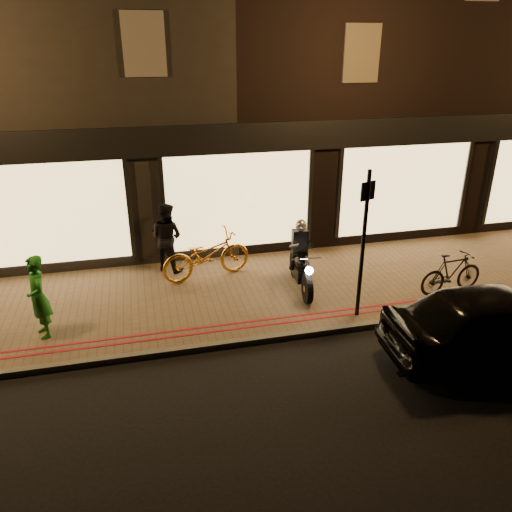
# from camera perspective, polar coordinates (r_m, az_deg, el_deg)

# --- Properties ---
(ground) EXTENTS (90.00, 90.00, 0.00)m
(ground) POSITION_cam_1_polar(r_m,az_deg,el_deg) (9.64, 3.03, -9.68)
(ground) COLOR black
(ground) RESTS_ON ground
(sidewalk) EXTENTS (50.00, 4.00, 0.12)m
(sidewalk) POSITION_cam_1_polar(r_m,az_deg,el_deg) (11.28, 0.15, -4.08)
(sidewalk) COLOR brown
(sidewalk) RESTS_ON ground
(kerb_stone) EXTENTS (50.00, 0.14, 0.12)m
(kerb_stone) POSITION_cam_1_polar(r_m,az_deg,el_deg) (9.65, 2.95, -9.23)
(kerb_stone) COLOR #59544C
(kerb_stone) RESTS_ON ground
(red_kerb_lines) EXTENTS (50.00, 0.26, 0.01)m
(red_kerb_lines) POSITION_cam_1_polar(r_m,az_deg,el_deg) (10.03, 2.15, -7.44)
(red_kerb_lines) COLOR maroon
(red_kerb_lines) RESTS_ON sidewalk
(building_row) EXTENTS (48.00, 10.11, 8.50)m
(building_row) POSITION_cam_1_polar(r_m,az_deg,el_deg) (16.93, -5.84, 19.75)
(building_row) COLOR black
(building_row) RESTS_ON ground
(motorcycle) EXTENTS (0.62, 1.94, 1.59)m
(motorcycle) POSITION_cam_1_polar(r_m,az_deg,el_deg) (11.11, 5.15, -0.78)
(motorcycle) COLOR black
(motorcycle) RESTS_ON sidewalk
(sign_post) EXTENTS (0.34, 0.16, 3.00)m
(sign_post) POSITION_cam_1_polar(r_m,az_deg,el_deg) (9.76, 12.21, 2.05)
(sign_post) COLOR black
(sign_post) RESTS_ON sidewalk
(bicycle_gold) EXTENTS (2.25, 1.21, 1.12)m
(bicycle_gold) POSITION_cam_1_polar(r_m,az_deg,el_deg) (11.66, -5.69, 0.11)
(bicycle_gold) COLOR #C17922
(bicycle_gold) RESTS_ON sidewalk
(bicycle_dark) EXTENTS (1.61, 0.60, 0.94)m
(bicycle_dark) POSITION_cam_1_polar(r_m,az_deg,el_deg) (11.72, 21.46, -1.83)
(bicycle_dark) COLOR black
(bicycle_dark) RESTS_ON sidewalk
(person_green) EXTENTS (0.58, 0.69, 1.61)m
(person_green) POSITION_cam_1_polar(r_m,az_deg,el_deg) (10.03, -23.62, -4.33)
(person_green) COLOR #1D701E
(person_green) RESTS_ON sidewalk
(person_dark) EXTENTS (1.04, 1.00, 1.68)m
(person_dark) POSITION_cam_1_polar(r_m,az_deg,el_deg) (12.09, -10.19, 2.14)
(person_dark) COLOR black
(person_dark) RESTS_ON sidewalk
(parked_car) EXTENTS (4.18, 1.85, 1.40)m
(parked_car) POSITION_cam_1_polar(r_m,az_deg,el_deg) (9.78, 26.11, -7.00)
(parked_car) COLOR black
(parked_car) RESTS_ON ground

